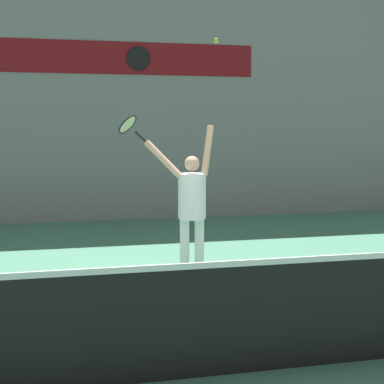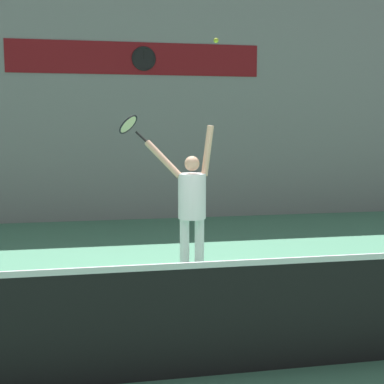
% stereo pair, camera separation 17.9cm
% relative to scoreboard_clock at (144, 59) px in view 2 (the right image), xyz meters
% --- Properties ---
extents(ground_plane, '(18.00, 18.00, 0.00)m').
position_rel_scoreboard_clock_xyz_m(ground_plane, '(-0.16, -6.25, -3.46)').
color(ground_plane, '#4C8C6B').
extents(back_wall, '(18.00, 0.10, 5.00)m').
position_rel_scoreboard_clock_xyz_m(back_wall, '(-0.16, 0.08, -0.96)').
color(back_wall, gray).
rests_on(back_wall, ground_plane).
extents(sponsor_banner, '(5.34, 0.02, 0.67)m').
position_rel_scoreboard_clock_xyz_m(sponsor_banner, '(-0.16, 0.02, -0.00)').
color(sponsor_banner, maroon).
extents(scoreboard_clock, '(0.51, 0.05, 0.51)m').
position_rel_scoreboard_clock_xyz_m(scoreboard_clock, '(0.00, 0.00, 0.00)').
color(scoreboard_clock, black).
extents(court_net, '(8.04, 0.07, 1.06)m').
position_rel_scoreboard_clock_xyz_m(court_net, '(-0.16, -7.52, -2.96)').
color(court_net, '#333333').
rests_on(court_net, ground_plane).
extents(tennis_player, '(0.92, 0.57, 2.04)m').
position_rel_scoreboard_clock_xyz_m(tennis_player, '(0.16, -4.54, -2.44)').
color(tennis_player, white).
rests_on(tennis_player, ground_plane).
extents(tennis_racket, '(0.45, 0.41, 0.39)m').
position_rel_scoreboard_clock_xyz_m(tennis_racket, '(-0.63, -4.07, -1.42)').
color(tennis_racket, black).
extents(tennis_ball, '(0.06, 0.06, 0.06)m').
position_rel_scoreboard_clock_xyz_m(tennis_ball, '(0.47, -4.66, -0.33)').
color(tennis_ball, '#CCDB2D').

